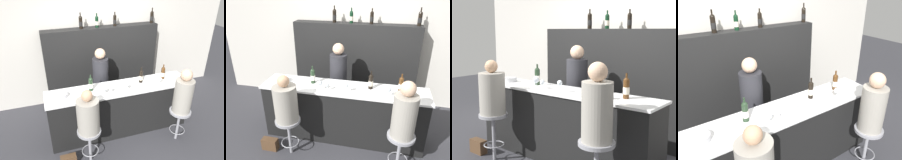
{
  "view_description": "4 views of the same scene",
  "coord_description": "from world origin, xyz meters",
  "views": [
    {
      "loc": [
        -1.24,
        -2.97,
        2.99
      ],
      "look_at": [
        -0.17,
        0.25,
        1.17
      ],
      "focal_mm": 35.0,
      "sensor_mm": 36.0,
      "label": 1
    },
    {
      "loc": [
        0.61,
        -2.84,
        2.61
      ],
      "look_at": [
        -0.1,
        0.33,
        1.08
      ],
      "focal_mm": 35.0,
      "sensor_mm": 36.0,
      "label": 2
    },
    {
      "loc": [
        2.6,
        -2.87,
        1.78
      ],
      "look_at": [
        0.03,
        0.25,
        1.12
      ],
      "focal_mm": 50.0,
      "sensor_mm": 36.0,
      "label": 3
    },
    {
      "loc": [
        -1.32,
        -1.71,
        2.47
      ],
      "look_at": [
        0.06,
        0.3,
        1.36
      ],
      "focal_mm": 35.0,
      "sensor_mm": 36.0,
      "label": 4
    }
  ],
  "objects": [
    {
      "name": "wine_bottle_counter_2",
      "position": [
        0.9,
        0.33,
        1.11
      ],
      "size": [
        0.08,
        0.08,
        0.3
      ],
      "color": "#4C2D14",
      "rests_on": "bar_counter"
    },
    {
      "name": "guest_seated_left",
      "position": [
        -0.75,
        -0.32,
        0.96
      ],
      "size": [
        0.35,
        0.35,
        0.73
      ],
      "color": "gray",
      "rests_on": "bar_stool_left"
    },
    {
      "name": "handbag",
      "position": [
        -1.12,
        -0.32,
        0.1
      ],
      "size": [
        0.26,
        0.12,
        0.2
      ],
      "color": "#513823",
      "rests_on": "ground_plane"
    },
    {
      "name": "bar_stool_right",
      "position": [
        0.93,
        -0.32,
        0.51
      ],
      "size": [
        0.38,
        0.38,
        0.65
      ],
      "color": "gray",
      "rests_on": "ground_plane"
    },
    {
      "name": "ground_plane",
      "position": [
        0.0,
        0.0,
        0.0
      ],
      "size": [
        16.0,
        16.0,
        0.0
      ],
      "primitive_type": "plane",
      "color": "#333338"
    },
    {
      "name": "wine_bottle_backbar_1",
      "position": [
        -0.1,
        1.5,
        1.91
      ],
      "size": [
        0.07,
        0.07,
        0.29
      ],
      "color": "black",
      "rests_on": "back_bar_cabinet"
    },
    {
      "name": "wall_back",
      "position": [
        0.0,
        1.73,
        1.3
      ],
      "size": [
        6.4,
        0.05,
        2.6
      ],
      "color": "beige",
      "rests_on": "ground_plane"
    },
    {
      "name": "wine_bottle_backbar_0",
      "position": [
        -0.44,
        1.5,
        1.93
      ],
      "size": [
        0.08,
        0.08,
        0.33
      ],
      "color": "black",
      "rests_on": "back_bar_cabinet"
    },
    {
      "name": "wine_glass_2",
      "position": [
        0.07,
        0.12,
        1.1
      ],
      "size": [
        0.07,
        0.07,
        0.16
      ],
      "color": "silver",
      "rests_on": "bar_counter"
    },
    {
      "name": "wine_glass_3",
      "position": [
        0.71,
        0.12,
        1.1
      ],
      "size": [
        0.08,
        0.08,
        0.17
      ],
      "color": "silver",
      "rests_on": "bar_counter"
    },
    {
      "name": "back_bar_cabinet",
      "position": [
        0.0,
        1.5,
        0.9
      ],
      "size": [
        2.56,
        0.28,
        1.79
      ],
      "color": "black",
      "rests_on": "ground_plane"
    },
    {
      "name": "guest_seated_right",
      "position": [
        0.93,
        -0.32,
        1.01
      ],
      "size": [
        0.32,
        0.32,
        0.82
      ],
      "color": "gray",
      "rests_on": "bar_stool_right"
    },
    {
      "name": "wine_glass_0",
      "position": [
        -0.35,
        0.12,
        1.1
      ],
      "size": [
        0.08,
        0.08,
        0.16
      ],
      "color": "silver",
      "rests_on": "bar_counter"
    },
    {
      "name": "wine_bottle_counter_1",
      "position": [
        0.43,
        0.33,
        1.11
      ],
      "size": [
        0.07,
        0.07,
        0.3
      ],
      "color": "black",
      "rests_on": "bar_counter"
    },
    {
      "name": "wine_bottle_counter_0",
      "position": [
        -0.54,
        0.33,
        1.11
      ],
      "size": [
        0.08,
        0.08,
        0.3
      ],
      "color": "#233823",
      "rests_on": "bar_counter"
    },
    {
      "name": "bar_counter",
      "position": [
        0.0,
        0.27,
        0.49
      ],
      "size": [
        2.73,
        0.57,
        0.98
      ],
      "color": "black",
      "rests_on": "ground_plane"
    },
    {
      "name": "wine_bottle_backbar_2",
      "position": [
        0.3,
        1.5,
        1.92
      ],
      "size": [
        0.07,
        0.07,
        0.29
      ],
      "color": "black",
      "rests_on": "back_bar_cabinet"
    },
    {
      "name": "bar_stool_left",
      "position": [
        -0.75,
        -0.32,
        0.51
      ],
      "size": [
        0.38,
        0.38,
        0.65
      ],
      "color": "gray",
      "rests_on": "ground_plane"
    },
    {
      "name": "metal_bowl",
      "position": [
        -1.07,
        0.27,
        1.02
      ],
      "size": [
        0.21,
        0.21,
        0.06
      ],
      "color": "#B7B7BC",
      "rests_on": "bar_counter"
    },
    {
      "name": "bartender",
      "position": [
        -0.22,
        0.86,
        0.72
      ],
      "size": [
        0.32,
        0.32,
        1.55
      ],
      "color": "#28282D",
      "rests_on": "ground_plane"
    },
    {
      "name": "wine_glass_1",
      "position": [
        -0.23,
        0.12,
        1.08
      ],
      "size": [
        0.06,
        0.06,
        0.13
      ],
      "color": "silver",
      "rests_on": "bar_counter"
    },
    {
      "name": "wine_bottle_backbar_3",
      "position": [
        1.18,
        1.5,
        1.93
      ],
      "size": [
        0.08,
        0.08,
        0.33
      ],
      "color": "black",
      "rests_on": "back_bar_cabinet"
    }
  ]
}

